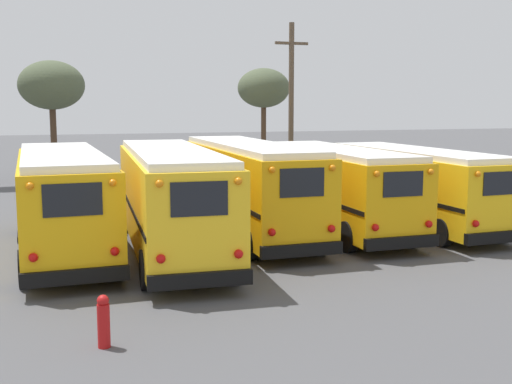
# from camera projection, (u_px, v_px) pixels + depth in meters

# --- Properties ---
(ground_plane) EXTENTS (160.00, 160.00, 0.00)m
(ground_plane) POSITION_uv_depth(u_px,v_px,m) (257.00, 238.00, 22.12)
(ground_plane) COLOR #4C4C4F
(school_bus_0) EXTENTS (2.88, 10.12, 3.16)m
(school_bus_0) POSITION_uv_depth(u_px,v_px,m) (63.00, 198.00, 19.79)
(school_bus_0) COLOR #EAAA0F
(school_bus_0) RESTS_ON ground
(school_bus_1) EXTENTS (2.99, 10.66, 3.25)m
(school_bus_1) POSITION_uv_depth(u_px,v_px,m) (171.00, 197.00, 19.79)
(school_bus_1) COLOR yellow
(school_bus_1) RESTS_ON ground
(school_bus_2) EXTENTS (2.55, 10.48, 3.24)m
(school_bus_2) POSITION_uv_depth(u_px,v_px,m) (249.00, 185.00, 22.78)
(school_bus_2) COLOR #E5A00C
(school_bus_2) RESTS_ON ground
(school_bus_3) EXTENTS (2.52, 9.44, 3.03)m
(school_bus_3) POSITION_uv_depth(u_px,v_px,m) (336.00, 186.00, 23.28)
(school_bus_3) COLOR #E5A00C
(school_bus_3) RESTS_ON ground
(school_bus_4) EXTENTS (2.80, 9.58, 2.93)m
(school_bus_4) POSITION_uv_depth(u_px,v_px,m) (415.00, 184.00, 24.14)
(school_bus_4) COLOR yellow
(school_bus_4) RESTS_ON ground
(utility_pole) EXTENTS (1.80, 0.27, 8.76)m
(utility_pole) POSITION_uv_depth(u_px,v_px,m) (291.00, 105.00, 33.54)
(utility_pole) COLOR brown
(utility_pole) RESTS_ON ground
(bare_tree_0) EXTENTS (2.93, 2.93, 6.59)m
(bare_tree_0) POSITION_uv_depth(u_px,v_px,m) (264.00, 89.00, 36.02)
(bare_tree_0) COLOR #473323
(bare_tree_0) RESTS_ON ground
(bare_tree_1) EXTENTS (4.03, 4.03, 7.26)m
(bare_tree_1) POSITION_uv_depth(u_px,v_px,m) (52.00, 86.00, 39.59)
(bare_tree_1) COLOR #473323
(bare_tree_1) RESTS_ON ground
(fire_hydrant) EXTENTS (0.24, 0.24, 1.03)m
(fire_hydrant) POSITION_uv_depth(u_px,v_px,m) (104.00, 321.00, 12.17)
(fire_hydrant) COLOR #B21414
(fire_hydrant) RESTS_ON ground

